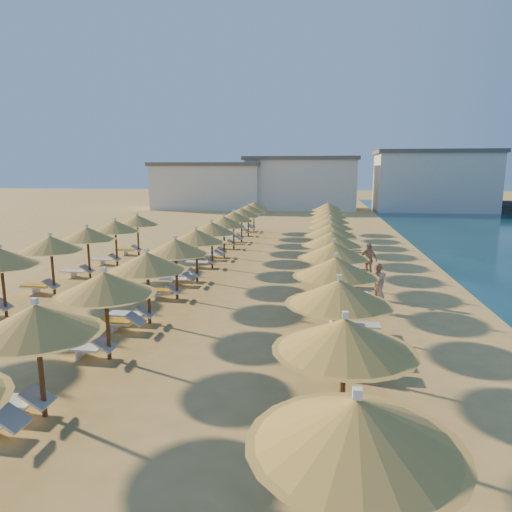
% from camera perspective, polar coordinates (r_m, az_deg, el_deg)
% --- Properties ---
extents(ground, '(220.00, 220.00, 0.00)m').
position_cam_1_polar(ground, '(19.06, -1.94, -6.06)').
color(ground, tan).
rests_on(ground, ground).
extents(hotel_blocks, '(46.43, 9.49, 8.10)m').
position_cam_1_polar(hotel_blocks, '(64.81, 8.03, 9.03)').
color(hotel_blocks, white).
rests_on(hotel_blocks, ground).
extents(parasol_row_east, '(2.89, 38.27, 2.78)m').
position_cam_1_polar(parasol_row_east, '(23.41, 9.40, 2.61)').
color(parasol_row_east, brown).
rests_on(parasol_row_east, ground).
extents(parasol_row_west, '(2.89, 38.27, 2.78)m').
position_cam_1_polar(parasol_row_west, '(24.18, -6.47, 2.94)').
color(parasol_row_west, brown).
rests_on(parasol_row_west, ground).
extents(parasol_row_inland, '(2.89, 18.97, 2.78)m').
position_cam_1_polar(parasol_row_inland, '(23.43, -22.20, 1.96)').
color(parasol_row_inland, brown).
rests_on(parasol_row_inland, ground).
extents(loungers, '(15.42, 35.97, 0.66)m').
position_cam_1_polar(loungers, '(23.51, -2.36, -1.96)').
color(loungers, white).
rests_on(loungers, ground).
extents(beachgoer_a, '(0.47, 0.64, 1.62)m').
position_cam_1_polar(beachgoer_a, '(18.37, 15.22, -4.46)').
color(beachgoer_a, tan).
rests_on(beachgoer_a, ground).
extents(beachgoer_c, '(1.07, 0.97, 1.76)m').
position_cam_1_polar(beachgoer_c, '(24.57, 13.86, -0.44)').
color(beachgoer_c, tan).
rests_on(beachgoer_c, ground).
extents(beachgoer_b, '(0.92, 0.99, 1.64)m').
position_cam_1_polar(beachgoer_b, '(20.00, 14.93, -3.19)').
color(beachgoer_b, tan).
rests_on(beachgoer_b, ground).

